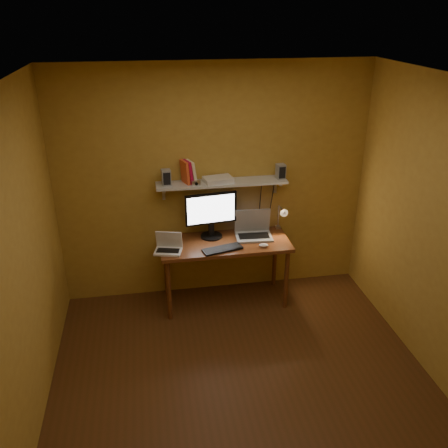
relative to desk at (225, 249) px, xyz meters
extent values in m
cube|color=#512D15|center=(-0.06, -1.28, -0.67)|extent=(3.40, 3.20, 0.02)
cube|color=silver|center=(-0.06, -1.28, 1.95)|extent=(3.40, 3.20, 0.02)
cube|color=#B18B36|center=(-0.06, 0.33, 0.64)|extent=(3.40, 0.02, 2.60)
cube|color=#B18B36|center=(-0.06, -2.89, 0.64)|extent=(3.40, 0.02, 2.60)
cube|color=#B18B36|center=(-1.77, -1.28, 0.64)|extent=(0.02, 3.20, 2.60)
cube|color=#B18B36|center=(1.65, -1.28, 0.64)|extent=(0.02, 3.20, 2.60)
cube|color=brown|center=(0.00, 0.00, 0.07)|extent=(1.40, 0.60, 0.04)
cylinder|color=brown|center=(-0.64, -0.24, -0.31)|extent=(0.05, 0.05, 0.71)
cylinder|color=brown|center=(0.64, -0.24, -0.31)|extent=(0.05, 0.05, 0.71)
cylinder|color=brown|center=(-0.64, 0.24, -0.31)|extent=(0.05, 0.05, 0.71)
cylinder|color=brown|center=(0.64, 0.24, -0.31)|extent=(0.05, 0.05, 0.71)
cube|color=silver|center=(0.00, 0.19, 0.70)|extent=(1.40, 0.25, 0.02)
cube|color=silver|center=(-0.62, 0.30, 0.60)|extent=(0.03, 0.03, 0.18)
cube|color=silver|center=(0.62, 0.30, 0.60)|extent=(0.03, 0.03, 0.18)
cylinder|color=black|center=(-0.13, 0.15, 0.09)|extent=(0.27, 0.27, 0.02)
cube|color=black|center=(-0.13, 0.15, 0.18)|extent=(0.06, 0.05, 0.17)
cube|color=black|center=(-0.13, 0.15, 0.42)|extent=(0.57, 0.10, 0.35)
cube|color=white|center=(-0.13, 0.13, 0.42)|extent=(0.52, 0.06, 0.30)
cube|color=gray|center=(0.33, 0.05, 0.10)|extent=(0.41, 0.30, 0.02)
cube|color=black|center=(0.33, 0.05, 0.11)|extent=(0.34, 0.17, 0.00)
cube|color=gray|center=(0.34, 0.17, 0.24)|extent=(0.40, 0.08, 0.28)
cube|color=#121439|center=(0.34, 0.17, 0.24)|extent=(0.35, 0.06, 0.23)
cube|color=silver|center=(-0.62, -0.13, 0.10)|extent=(0.31, 0.25, 0.02)
cube|color=black|center=(-0.62, -0.13, 0.11)|extent=(0.25, 0.16, 0.00)
cube|color=silver|center=(-0.60, -0.06, 0.20)|extent=(0.28, 0.12, 0.19)
cube|color=black|center=(-0.60, -0.06, 0.20)|extent=(0.24, 0.09, 0.16)
cube|color=black|center=(-0.06, -0.18, 0.10)|extent=(0.44, 0.24, 0.02)
ellipsoid|color=silver|center=(0.39, -0.18, 0.10)|extent=(0.11, 0.08, 0.03)
cube|color=silver|center=(0.66, 0.24, 0.08)|extent=(0.05, 0.06, 0.08)
cylinder|color=silver|center=(0.66, 0.24, 0.23)|extent=(0.02, 0.02, 0.28)
cylinder|color=silver|center=(0.66, 0.16, 0.37)|extent=(0.01, 0.16, 0.01)
cone|color=silver|center=(0.66, 0.08, 0.37)|extent=(0.09, 0.09, 0.09)
sphere|color=#FFE0A5|center=(0.66, 0.06, 0.37)|extent=(0.04, 0.04, 0.04)
cube|color=gray|center=(-0.59, 0.19, 0.79)|extent=(0.10, 0.10, 0.17)
cube|color=gray|center=(0.64, 0.18, 0.79)|extent=(0.10, 0.10, 0.16)
cube|color=#DE5027|center=(-0.39, 0.21, 0.83)|extent=(0.10, 0.17, 0.25)
cube|color=#AF0D36|center=(-0.36, 0.21, 0.83)|extent=(0.11, 0.17, 0.25)
cube|color=beige|center=(-0.32, 0.21, 0.83)|extent=(0.11, 0.18, 0.25)
cube|color=silver|center=(-0.29, 0.12, 0.74)|extent=(0.09, 0.03, 0.05)
cylinder|color=black|center=(-0.29, 0.10, 0.74)|extent=(0.03, 0.02, 0.03)
cube|color=silver|center=(-0.04, 0.19, 0.74)|extent=(0.33, 0.25, 0.05)
camera|label=1|loc=(-0.78, -4.51, 2.41)|focal=38.00mm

